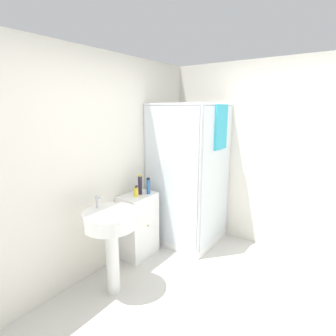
# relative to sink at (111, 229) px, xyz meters

# --- Properties ---
(ground_plane) EXTENTS (12.00, 12.00, 0.00)m
(ground_plane) POSITION_rel_sink_xyz_m (0.23, -1.23, -0.71)
(ground_plane) COLOR beige
(wall_back) EXTENTS (6.40, 0.06, 2.50)m
(wall_back) POSITION_rel_sink_xyz_m (0.23, 0.47, 0.54)
(wall_back) COLOR silver
(wall_back) RESTS_ON ground_plane
(wall_right) EXTENTS (0.06, 6.40, 2.50)m
(wall_right) POSITION_rel_sink_xyz_m (1.93, -1.23, 0.54)
(wall_right) COLOR silver
(wall_right) RESTS_ON ground_plane
(shower_enclosure) EXTENTS (0.88, 0.91, 1.95)m
(shower_enclosure) POSITION_rel_sink_xyz_m (1.40, -0.08, -0.18)
(shower_enclosure) COLOR white
(shower_enclosure) RESTS_ON ground_plane
(vanity_cabinet) EXTENTS (0.47, 0.34, 0.83)m
(vanity_cabinet) POSITION_rel_sink_xyz_m (0.70, 0.27, -0.30)
(vanity_cabinet) COLOR white
(vanity_cabinet) RESTS_ON ground_plane
(sink) EXTENTS (0.54, 0.54, 1.03)m
(sink) POSITION_rel_sink_xyz_m (0.00, 0.00, 0.00)
(sink) COLOR white
(sink) RESTS_ON ground_plane
(soap_dispenser) EXTENTS (0.06, 0.06, 0.14)m
(soap_dispenser) POSITION_rel_sink_xyz_m (0.64, 0.24, 0.17)
(soap_dispenser) COLOR yellow
(soap_dispenser) RESTS_ON vanity_cabinet
(shampoo_bottle_tall_black) EXTENTS (0.05, 0.05, 0.26)m
(shampoo_bottle_tall_black) POSITION_rel_sink_xyz_m (0.74, 0.26, 0.24)
(shampoo_bottle_tall_black) COLOR #281E33
(shampoo_bottle_tall_black) RESTS_ON vanity_cabinet
(shampoo_bottle_blue) EXTENTS (0.05, 0.05, 0.21)m
(shampoo_bottle_blue) POSITION_rel_sink_xyz_m (0.81, 0.19, 0.21)
(shampoo_bottle_blue) COLOR #2D66A3
(shampoo_bottle_blue) RESTS_ON vanity_cabinet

